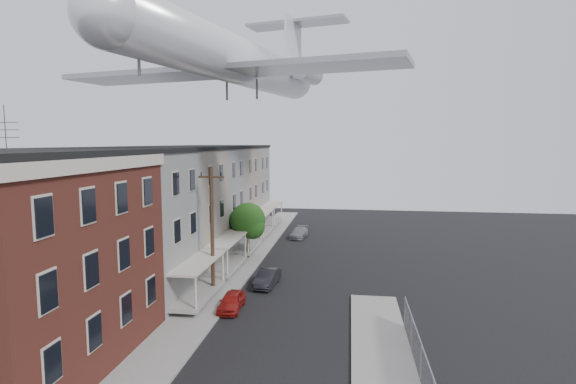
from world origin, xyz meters
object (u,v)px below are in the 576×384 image
Objects in this scene: utility_pole at (212,229)px; car_far at (299,233)px; airplane at (239,61)px; car_near at (232,301)px; car_mid at (267,278)px; street_tree at (249,222)px.

utility_pole is 20.56m from car_far.
airplane is at bearing 50.56° from utility_pole.
car_mid is (1.38, 5.05, 0.04)m from car_near.
street_tree reaches higher than car_far.
car_mid is (3.05, -7.42, -2.84)m from street_tree.
car_near is (1.67, -12.47, -2.88)m from street_tree.
car_near is at bearing -51.86° from utility_pole.
car_mid is at bearing -67.66° from street_tree.
car_far is (3.47, 9.86, -2.89)m from street_tree.
utility_pole is 5.23m from car_near.
utility_pole is 2.32× the size of car_far.
utility_pole reaches higher than car_near.
car_near is at bearing -100.10° from car_mid.
car_far is 0.14× the size of airplane.
car_near is 5.23m from car_mid.
car_near is at bearing -82.36° from street_tree.
car_near is at bearing -84.36° from airplane.
car_mid is 15.82m from airplane.
utility_pole is 5.85m from car_mid.
street_tree is 1.34× the size of car_far.
car_mid is 0.96× the size of car_far.
airplane is (-0.44, 4.44, 15.74)m from car_near.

